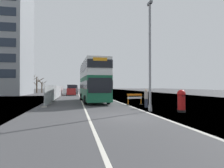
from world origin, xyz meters
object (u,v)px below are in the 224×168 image
at_px(lamppost_foreground, 150,59).
at_px(red_pillar_postbox, 181,100).
at_px(pedestrian_at_kerb, 146,98).
at_px(car_oncoming_near, 71,90).
at_px(car_receding_mid, 74,89).
at_px(double_decker_bus, 93,81).
at_px(roadworks_barrier, 135,98).

bearing_deg(lamppost_foreground, red_pillar_postbox, -25.73).
bearing_deg(pedestrian_at_kerb, red_pillar_postbox, -65.66).
bearing_deg(car_oncoming_near, car_receding_mid, 86.61).
height_order(double_decker_bus, lamppost_foreground, lamppost_foreground).
height_order(red_pillar_postbox, car_receding_mid, car_receding_mid).
height_order(car_oncoming_near, car_receding_mid, car_receding_mid).
xyz_separation_m(lamppost_foreground, car_receding_mid, (-6.07, 37.99, -3.03)).
bearing_deg(lamppost_foreground, roadworks_barrier, 86.50).
relative_size(lamppost_foreground, red_pillar_postbox, 5.07).
xyz_separation_m(lamppost_foreground, roadworks_barrier, (0.30, 4.98, -3.35)).
bearing_deg(car_oncoming_near, double_decker_bus, -80.87).
xyz_separation_m(red_pillar_postbox, car_receding_mid, (-8.18, 39.00, 0.13)).
distance_m(double_decker_bus, roadworks_barrier, 6.45).
bearing_deg(lamppost_foreground, car_oncoming_near, 103.10).
height_order(lamppost_foreground, roadworks_barrier, lamppost_foreground).
bearing_deg(car_oncoming_near, lamppost_foreground, -76.90).
distance_m(roadworks_barrier, pedestrian_at_kerb, 2.63).
distance_m(lamppost_foreground, red_pillar_postbox, 3.93).
bearing_deg(car_oncoming_near, red_pillar_postbox, -73.51).
bearing_deg(red_pillar_postbox, roadworks_barrier, 106.71).
xyz_separation_m(car_oncoming_near, car_receding_mid, (0.56, 9.48, 0.01)).
relative_size(car_oncoming_near, car_receding_mid, 1.04).
height_order(double_decker_bus, car_oncoming_near, double_decker_bus).
distance_m(lamppost_foreground, roadworks_barrier, 6.01).
relative_size(car_oncoming_near, pedestrian_at_kerb, 2.65).
height_order(roadworks_barrier, car_oncoming_near, car_oncoming_near).
bearing_deg(pedestrian_at_kerb, roadworks_barrier, 95.93).
height_order(double_decker_bus, car_receding_mid, double_decker_bus).
bearing_deg(car_receding_mid, roadworks_barrier, -79.06).
xyz_separation_m(roadworks_barrier, car_receding_mid, (-6.38, 33.01, 0.32)).
relative_size(lamppost_foreground, car_receding_mid, 1.97).
bearing_deg(lamppost_foreground, pedestrian_at_kerb, 76.29).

